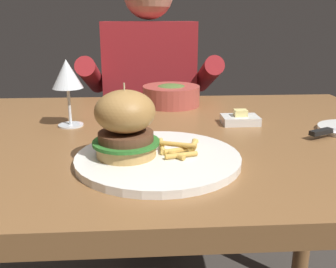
{
  "coord_description": "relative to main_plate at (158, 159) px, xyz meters",
  "views": [
    {
      "loc": [
        0.02,
        -0.82,
        0.99
      ],
      "look_at": [
        0.06,
        -0.16,
        0.78
      ],
      "focal_mm": 40.0,
      "sensor_mm": 36.0,
      "label": 1
    }
  ],
  "objects": [
    {
      "name": "burger_sandwich",
      "position": [
        -0.06,
        0.0,
        0.07
      ],
      "size": [
        0.12,
        0.12,
        0.13
      ],
      "color": "tan",
      "rests_on": "main_plate"
    },
    {
      "name": "fries_pile",
      "position": [
        0.04,
        0.01,
        0.01
      ],
      "size": [
        0.08,
        0.11,
        0.02
      ],
      "color": "gold",
      "rests_on": "main_plate"
    },
    {
      "name": "dining_table",
      "position": [
        -0.04,
        0.19,
        -0.1
      ],
      "size": [
        1.31,
        0.83,
        0.74
      ],
      "color": "brown",
      "rests_on": "ground"
    },
    {
      "name": "butter_dish",
      "position": [
        0.21,
        0.25,
        0.0
      ],
      "size": [
        0.09,
        0.06,
        0.04
      ],
      "color": "white",
      "rests_on": "dining_table"
    },
    {
      "name": "diner_person",
      "position": [
        -0.0,
        0.88,
        -0.18
      ],
      "size": [
        0.51,
        0.36,
        1.18
      ],
      "color": "#282833",
      "rests_on": "ground"
    },
    {
      "name": "wine_glass",
      "position": [
        -0.2,
        0.25,
        0.11
      ],
      "size": [
        0.07,
        0.07,
        0.16
      ],
      "color": "silver",
      "rests_on": "dining_table"
    },
    {
      "name": "main_plate",
      "position": [
        0.0,
        0.0,
        0.0
      ],
      "size": [
        0.3,
        0.3,
        0.01
      ],
      "primitive_type": "cylinder",
      "color": "white",
      "rests_on": "dining_table"
    },
    {
      "name": "soup_bowl",
      "position": [
        0.06,
        0.46,
        0.02
      ],
      "size": [
        0.17,
        0.17,
        0.06
      ],
      "color": "#B24C42",
      "rests_on": "dining_table"
    }
  ]
}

